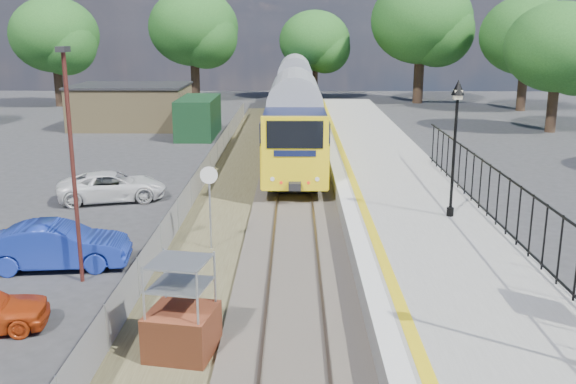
{
  "coord_description": "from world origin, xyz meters",
  "views": [
    {
      "loc": [
        -0.01,
        -15.03,
        7.12
      ],
      "look_at": [
        -0.22,
        4.93,
        2.0
      ],
      "focal_mm": 40.0,
      "sensor_mm": 36.0,
      "label": 1
    }
  ],
  "objects_px": {
    "carpark_lamp": "(72,152)",
    "car_white": "(112,186)",
    "victorian_lamp_north": "(456,117)",
    "brick_plinth": "(181,310)",
    "train": "(295,98)",
    "speed_sign": "(209,194)",
    "car_yellow": "(48,242)",
    "car_blue": "(57,246)"
  },
  "relations": [
    {
      "from": "speed_sign",
      "to": "car_yellow",
      "type": "bearing_deg",
      "value": -170.86
    },
    {
      "from": "victorian_lamp_north",
      "to": "train",
      "type": "xyz_separation_m",
      "value": [
        -5.3,
        24.49,
        -1.96
      ]
    },
    {
      "from": "car_yellow",
      "to": "victorian_lamp_north",
      "type": "bearing_deg",
      "value": -88.79
    },
    {
      "from": "victorian_lamp_north",
      "to": "car_yellow",
      "type": "height_order",
      "value": "victorian_lamp_north"
    },
    {
      "from": "car_yellow",
      "to": "carpark_lamp",
      "type": "bearing_deg",
      "value": -145.17
    },
    {
      "from": "victorian_lamp_north",
      "to": "car_yellow",
      "type": "relative_size",
      "value": 1.14
    },
    {
      "from": "carpark_lamp",
      "to": "car_blue",
      "type": "distance_m",
      "value": 3.46
    },
    {
      "from": "brick_plinth",
      "to": "car_yellow",
      "type": "xyz_separation_m",
      "value": [
        -5.26,
        6.06,
        -0.51
      ]
    },
    {
      "from": "brick_plinth",
      "to": "speed_sign",
      "type": "relative_size",
      "value": 0.81
    },
    {
      "from": "brick_plinth",
      "to": "car_yellow",
      "type": "relative_size",
      "value": 0.56
    },
    {
      "from": "train",
      "to": "brick_plinth",
      "type": "distance_m",
      "value": 32.64
    },
    {
      "from": "victorian_lamp_north",
      "to": "car_yellow",
      "type": "bearing_deg",
      "value": -171.43
    },
    {
      "from": "train",
      "to": "carpark_lamp",
      "type": "bearing_deg",
      "value": -102.29
    },
    {
      "from": "carpark_lamp",
      "to": "car_white",
      "type": "xyz_separation_m",
      "value": [
        -1.57,
        8.95,
        -3.2
      ]
    },
    {
      "from": "car_blue",
      "to": "car_white",
      "type": "bearing_deg",
      "value": -2.88
    },
    {
      "from": "brick_plinth",
      "to": "car_blue",
      "type": "relative_size",
      "value": 0.53
    },
    {
      "from": "victorian_lamp_north",
      "to": "train",
      "type": "relative_size",
      "value": 0.11
    },
    {
      "from": "train",
      "to": "car_yellow",
      "type": "bearing_deg",
      "value": -106.34
    },
    {
      "from": "train",
      "to": "speed_sign",
      "type": "distance_m",
      "value": 25.68
    },
    {
      "from": "train",
      "to": "brick_plinth",
      "type": "xyz_separation_m",
      "value": [
        -2.5,
        -32.52,
        -1.25
      ]
    },
    {
      "from": "victorian_lamp_north",
      "to": "brick_plinth",
      "type": "bearing_deg",
      "value": -134.17
    },
    {
      "from": "train",
      "to": "car_white",
      "type": "distance_m",
      "value": 20.85
    },
    {
      "from": "victorian_lamp_north",
      "to": "car_blue",
      "type": "relative_size",
      "value": 1.07
    },
    {
      "from": "car_yellow",
      "to": "speed_sign",
      "type": "bearing_deg",
      "value": -86.74
    },
    {
      "from": "victorian_lamp_north",
      "to": "speed_sign",
      "type": "bearing_deg",
      "value": -172.71
    },
    {
      "from": "brick_plinth",
      "to": "car_white",
      "type": "distance_m",
      "value": 14.24
    },
    {
      "from": "car_blue",
      "to": "victorian_lamp_north",
      "type": "bearing_deg",
      "value": -84.52
    },
    {
      "from": "carpark_lamp",
      "to": "victorian_lamp_north",
      "type": "bearing_deg",
      "value": 18.09
    },
    {
      "from": "victorian_lamp_north",
      "to": "car_blue",
      "type": "distance_m",
      "value": 13.3
    },
    {
      "from": "train",
      "to": "carpark_lamp",
      "type": "relative_size",
      "value": 6.14
    },
    {
      "from": "train",
      "to": "carpark_lamp",
      "type": "xyz_separation_m",
      "value": [
        -6.15,
        -28.24,
        1.47
      ]
    },
    {
      "from": "brick_plinth",
      "to": "car_white",
      "type": "height_order",
      "value": "brick_plinth"
    },
    {
      "from": "brick_plinth",
      "to": "speed_sign",
      "type": "distance_m",
      "value": 7.05
    },
    {
      "from": "car_blue",
      "to": "car_yellow",
      "type": "xyz_separation_m",
      "value": [
        -0.54,
        0.7,
        -0.12
      ]
    },
    {
      "from": "brick_plinth",
      "to": "speed_sign",
      "type": "bearing_deg",
      "value": 92.12
    },
    {
      "from": "victorian_lamp_north",
      "to": "train",
      "type": "distance_m",
      "value": 25.14
    },
    {
      "from": "victorian_lamp_north",
      "to": "speed_sign",
      "type": "height_order",
      "value": "victorian_lamp_north"
    },
    {
      "from": "train",
      "to": "speed_sign",
      "type": "height_order",
      "value": "train"
    },
    {
      "from": "train",
      "to": "car_white",
      "type": "bearing_deg",
      "value": -111.84
    },
    {
      "from": "train",
      "to": "car_white",
      "type": "xyz_separation_m",
      "value": [
        -7.73,
        -19.28,
        -1.72
      ]
    },
    {
      "from": "carpark_lamp",
      "to": "car_yellow",
      "type": "relative_size",
      "value": 1.64
    },
    {
      "from": "victorian_lamp_north",
      "to": "car_blue",
      "type": "bearing_deg",
      "value": -167.98
    }
  ]
}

